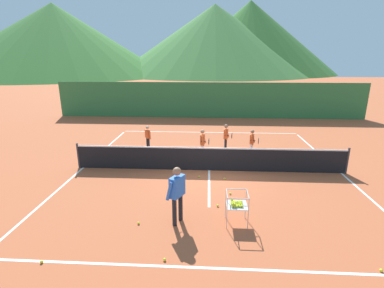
{
  "coord_description": "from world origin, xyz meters",
  "views": [
    {
      "loc": [
        -0.07,
        -10.86,
        4.38
      ],
      "look_at": [
        -0.71,
        0.21,
        1.04
      ],
      "focal_mm": 26.92,
      "sensor_mm": 36.0,
      "label": 1
    }
  ],
  "objects_px": {
    "tennis_ball_0": "(139,223)",
    "tennis_ball_2": "(199,177)",
    "ball_cart": "(236,204)",
    "tennis_ball_7": "(381,270)",
    "instructor": "(177,190)",
    "student_2": "(226,135)",
    "tennis_ball_4": "(42,262)",
    "tennis_net": "(209,159)",
    "student_1": "(203,141)",
    "student_0": "(148,135)",
    "tennis_ball_6": "(218,206)",
    "tennis_ball_1": "(165,259)",
    "tennis_ball_5": "(230,194)",
    "tennis_ball_3": "(225,179)",
    "student_3": "(252,140)"
  },
  "relations": [
    {
      "from": "student_0",
      "to": "tennis_ball_7",
      "type": "xyz_separation_m",
      "value": [
        6.69,
        -8.19,
        -0.68
      ]
    },
    {
      "from": "student_2",
      "to": "tennis_ball_0",
      "type": "xyz_separation_m",
      "value": [
        -2.73,
        -6.6,
        -0.77
      ]
    },
    {
      "from": "student_2",
      "to": "tennis_ball_5",
      "type": "bearing_deg",
      "value": -91.2
    },
    {
      "from": "instructor",
      "to": "tennis_ball_6",
      "type": "height_order",
      "value": "instructor"
    },
    {
      "from": "student_3",
      "to": "tennis_ball_4",
      "type": "relative_size",
      "value": 18.5
    },
    {
      "from": "instructor",
      "to": "student_2",
      "type": "distance_m",
      "value": 6.65
    },
    {
      "from": "tennis_ball_0",
      "to": "tennis_ball_4",
      "type": "bearing_deg",
      "value": -137.03
    },
    {
      "from": "student_0",
      "to": "tennis_ball_3",
      "type": "relative_size",
      "value": 17.5
    },
    {
      "from": "tennis_ball_0",
      "to": "ball_cart",
      "type": "bearing_deg",
      "value": 4.64
    },
    {
      "from": "student_0",
      "to": "tennis_ball_6",
      "type": "bearing_deg",
      "value": -59.51
    },
    {
      "from": "tennis_net",
      "to": "student_3",
      "type": "distance_m",
      "value": 2.7
    },
    {
      "from": "tennis_ball_3",
      "to": "tennis_ball_5",
      "type": "relative_size",
      "value": 1.0
    },
    {
      "from": "student_0",
      "to": "tennis_ball_0",
      "type": "xyz_separation_m",
      "value": [
        1.1,
        -6.68,
        -0.68
      ]
    },
    {
      "from": "student_2",
      "to": "instructor",
      "type": "bearing_deg",
      "value": -104.58
    },
    {
      "from": "instructor",
      "to": "tennis_ball_2",
      "type": "relative_size",
      "value": 24.0
    },
    {
      "from": "tennis_ball_0",
      "to": "tennis_net",
      "type": "bearing_deg",
      "value": 64.5
    },
    {
      "from": "tennis_ball_5",
      "to": "student_2",
      "type": "bearing_deg",
      "value": 88.8
    },
    {
      "from": "tennis_ball_0",
      "to": "tennis_ball_4",
      "type": "distance_m",
      "value": 2.44
    },
    {
      "from": "ball_cart",
      "to": "tennis_net",
      "type": "bearing_deg",
      "value": 100.71
    },
    {
      "from": "instructor",
      "to": "student_2",
      "type": "relative_size",
      "value": 1.23
    },
    {
      "from": "student_2",
      "to": "tennis_ball_1",
      "type": "relative_size",
      "value": 19.56
    },
    {
      "from": "tennis_ball_2",
      "to": "tennis_ball_5",
      "type": "bearing_deg",
      "value": -51.42
    },
    {
      "from": "tennis_ball_2",
      "to": "tennis_ball_4",
      "type": "height_order",
      "value": "same"
    },
    {
      "from": "student_1",
      "to": "tennis_ball_7",
      "type": "height_order",
      "value": "student_1"
    },
    {
      "from": "student_1",
      "to": "tennis_ball_0",
      "type": "xyz_separation_m",
      "value": [
        -1.63,
        -5.52,
        -0.77
      ]
    },
    {
      "from": "tennis_ball_0",
      "to": "tennis_ball_5",
      "type": "relative_size",
      "value": 1.0
    },
    {
      "from": "tennis_net",
      "to": "student_0",
      "type": "distance_m",
      "value": 4.02
    },
    {
      "from": "tennis_net",
      "to": "student_0",
      "type": "xyz_separation_m",
      "value": [
        -3.03,
        2.64,
        0.21
      ]
    },
    {
      "from": "instructor",
      "to": "tennis_ball_2",
      "type": "xyz_separation_m",
      "value": [
        0.49,
        3.14,
        -0.95
      ]
    },
    {
      "from": "tennis_ball_0",
      "to": "tennis_ball_5",
      "type": "distance_m",
      "value": 3.27
    },
    {
      "from": "tennis_ball_4",
      "to": "tennis_ball_7",
      "type": "distance_m",
      "value": 7.38
    },
    {
      "from": "student_0",
      "to": "tennis_ball_2",
      "type": "bearing_deg",
      "value": -51.96
    },
    {
      "from": "tennis_ball_7",
      "to": "tennis_ball_0",
      "type": "bearing_deg",
      "value": 164.96
    },
    {
      "from": "tennis_net",
      "to": "tennis_ball_6",
      "type": "distance_m",
      "value": 3.0
    },
    {
      "from": "student_0",
      "to": "tennis_ball_6",
      "type": "distance_m",
      "value": 6.52
    },
    {
      "from": "tennis_ball_4",
      "to": "tennis_ball_5",
      "type": "distance_m",
      "value": 5.7
    },
    {
      "from": "tennis_ball_0",
      "to": "tennis_ball_2",
      "type": "xyz_separation_m",
      "value": [
        1.55,
        3.3,
        0.0
      ]
    },
    {
      "from": "instructor",
      "to": "student_0",
      "type": "distance_m",
      "value": 6.87
    },
    {
      "from": "tennis_net",
      "to": "instructor",
      "type": "relative_size",
      "value": 6.63
    },
    {
      "from": "student_1",
      "to": "tennis_ball_2",
      "type": "relative_size",
      "value": 19.55
    },
    {
      "from": "student_2",
      "to": "tennis_ball_4",
      "type": "xyz_separation_m",
      "value": [
        -4.51,
        -8.26,
        -0.77
      ]
    },
    {
      "from": "ball_cart",
      "to": "tennis_ball_7",
      "type": "height_order",
      "value": "ball_cart"
    },
    {
      "from": "student_1",
      "to": "instructor",
      "type": "bearing_deg",
      "value": -96.12
    },
    {
      "from": "tennis_ball_7",
      "to": "student_1",
      "type": "bearing_deg",
      "value": 119.43
    },
    {
      "from": "tennis_ball_3",
      "to": "student_1",
      "type": "bearing_deg",
      "value": 110.31
    },
    {
      "from": "student_0",
      "to": "tennis_ball_6",
      "type": "relative_size",
      "value": 17.5
    },
    {
      "from": "student_1",
      "to": "tennis_ball_3",
      "type": "xyz_separation_m",
      "value": [
        0.87,
        -2.36,
        -0.77
      ]
    },
    {
      "from": "student_2",
      "to": "tennis_ball_1",
      "type": "distance_m",
      "value": 8.26
    },
    {
      "from": "student_0",
      "to": "tennis_ball_0",
      "type": "relative_size",
      "value": 17.5
    },
    {
      "from": "student_3",
      "to": "tennis_ball_7",
      "type": "height_order",
      "value": "student_3"
    }
  ]
}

